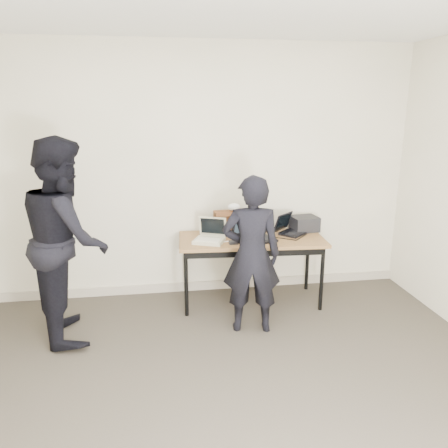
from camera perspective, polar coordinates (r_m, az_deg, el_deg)
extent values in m
cube|color=#3D372E|center=(3.22, 2.74, -25.07)|extent=(4.50, 4.50, 0.05)
cube|color=beige|center=(4.76, -2.41, 6.73)|extent=(4.50, 0.05, 2.70)
cube|color=brown|center=(4.56, 3.61, -2.02)|extent=(1.53, 0.73, 0.03)
cylinder|color=black|center=(4.38, -4.96, -7.80)|extent=(0.04, 0.04, 0.68)
cylinder|color=black|center=(4.60, 12.64, -7.01)|extent=(0.04, 0.04, 0.68)
cylinder|color=black|center=(4.88, -5.02, -5.35)|extent=(0.04, 0.04, 0.68)
cylinder|color=black|center=(5.07, 10.83, -4.76)|extent=(0.04, 0.04, 0.68)
cube|color=black|center=(4.31, 4.18, -3.88)|extent=(1.40, 0.10, 0.06)
cube|color=#B7B293|center=(4.40, -1.97, -2.20)|extent=(0.36, 0.33, 0.03)
cube|color=beige|center=(4.37, -2.08, -2.06)|extent=(0.27, 0.21, 0.01)
cube|color=#B7B293|center=(4.49, -1.48, -0.27)|extent=(0.28, 0.16, 0.20)
cube|color=black|center=(4.48, -1.51, -0.28)|extent=(0.24, 0.13, 0.16)
cube|color=#B7B293|center=(4.50, -1.54, -1.55)|extent=(0.24, 0.12, 0.02)
cube|color=black|center=(4.45, 4.23, -2.07)|extent=(0.43, 0.37, 0.02)
cube|color=black|center=(4.42, 4.46, -1.99)|extent=(0.33, 0.24, 0.01)
cube|color=black|center=(4.55, 3.14, 0.15)|extent=(0.36, 0.19, 0.26)
cube|color=#26333F|center=(4.55, 3.20, 0.15)|extent=(0.31, 0.16, 0.21)
cube|color=black|center=(4.56, 3.34, -1.47)|extent=(0.31, 0.12, 0.02)
cube|color=black|center=(4.73, 9.07, -1.19)|extent=(0.35, 0.35, 0.02)
cube|color=black|center=(4.72, 9.34, -1.10)|extent=(0.25, 0.24, 0.01)
cube|color=black|center=(4.77, 7.71, 0.31)|extent=(0.26, 0.25, 0.19)
cube|color=black|center=(4.77, 7.78, 0.32)|extent=(0.22, 0.21, 0.16)
cube|color=black|center=(4.78, 7.99, -0.86)|extent=(0.20, 0.19, 0.01)
cube|color=brown|center=(4.70, 0.93, 0.27)|extent=(0.37, 0.19, 0.24)
cube|color=brown|center=(4.62, 1.11, 1.28)|extent=(0.36, 0.10, 0.07)
cube|color=brown|center=(4.74, 2.81, 0.15)|extent=(0.02, 0.10, 0.02)
ellipsoid|color=white|center=(4.66, 1.30, 2.23)|extent=(0.14, 0.11, 0.08)
cube|color=black|center=(4.87, 10.46, 0.05)|extent=(0.31, 0.27, 0.16)
cube|color=black|center=(4.34, 1.27, -2.43)|extent=(0.09, 0.06, 0.03)
cube|color=black|center=(4.63, 10.10, -1.69)|extent=(0.19, 0.20, 0.01)
cube|color=black|center=(4.56, 7.40, -1.84)|extent=(0.28, 0.20, 0.01)
cube|color=silver|center=(4.43, 0.81, -2.21)|extent=(0.27, 0.10, 0.01)
cube|color=black|center=(4.53, -1.75, -1.82)|extent=(0.22, 0.26, 0.01)
cube|color=black|center=(4.77, 5.54, -1.01)|extent=(0.25, 0.02, 0.01)
imported|color=black|center=(3.99, 3.60, -4.08)|extent=(0.58, 0.42, 1.48)
imported|color=black|center=(4.12, -19.91, -1.87)|extent=(0.88, 1.02, 1.81)
cube|color=#AFA491|center=(5.08, -2.19, -7.99)|extent=(4.50, 0.03, 0.10)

